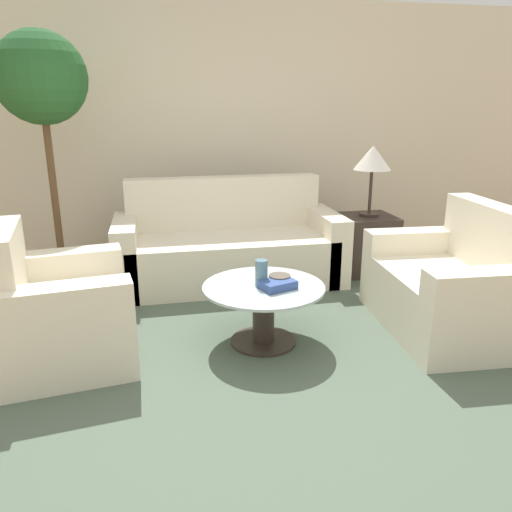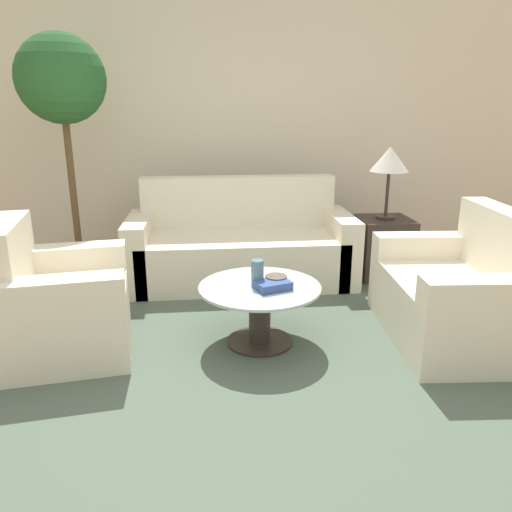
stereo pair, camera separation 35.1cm
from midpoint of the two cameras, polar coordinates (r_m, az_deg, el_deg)
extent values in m
plane|color=#9E754C|center=(2.99, -2.98, -14.90)|extent=(14.00, 14.00, 0.00)
cube|color=beige|center=(5.40, -8.04, 13.88)|extent=(10.00, 0.06, 2.60)
cube|color=#4C5B4C|center=(3.49, -2.08, -9.84)|extent=(3.64, 3.52, 0.01)
cube|color=beige|center=(4.56, -5.21, -0.39)|extent=(1.82, 0.85, 0.44)
cube|color=beige|center=(4.82, -5.75, 3.53)|extent=(1.82, 0.18, 0.93)
cube|color=beige|center=(4.53, -16.74, -0.01)|extent=(0.20, 0.85, 0.62)
cube|color=beige|center=(4.72, 5.81, 1.31)|extent=(0.20, 0.85, 0.62)
cube|color=beige|center=(3.49, -23.58, -7.41)|extent=(0.88, 0.82, 0.44)
cube|color=beige|center=(3.45, -29.03, -4.42)|extent=(0.28, 0.73, 0.89)
cube|color=beige|center=(3.13, -24.10, -8.53)|extent=(0.81, 0.31, 0.62)
cube|color=beige|center=(3.79, -23.46, -4.04)|extent=(0.81, 0.31, 0.62)
cube|color=beige|center=(3.79, 18.17, -4.89)|extent=(0.87, 1.06, 0.44)
cube|color=beige|center=(3.86, 22.70, -1.29)|extent=(0.24, 1.02, 0.91)
cube|color=beige|center=(4.19, 15.30, -1.25)|extent=(0.82, 0.25, 0.62)
cube|color=beige|center=(3.35, 22.07, -6.61)|extent=(0.82, 0.25, 0.62)
cylinder|color=#332823|center=(3.49, -2.08, -9.76)|extent=(0.45, 0.45, 0.02)
cylinder|color=#332823|center=(3.40, -2.11, -6.90)|extent=(0.15, 0.15, 0.40)
cylinder|color=#B2C6C6|center=(3.33, -2.15, -3.61)|extent=(0.82, 0.82, 0.02)
cube|color=#332823|center=(4.90, 10.57, 1.32)|extent=(0.48, 0.48, 0.56)
cylinder|color=#332823|center=(4.83, 10.76, 4.66)|extent=(0.18, 0.18, 0.02)
cylinder|color=#332823|center=(4.79, 10.90, 7.21)|extent=(0.03, 0.03, 0.41)
cone|color=beige|center=(4.74, 11.12, 10.96)|extent=(0.34, 0.34, 0.22)
cylinder|color=brown|center=(4.83, -23.14, -1.54)|extent=(0.43, 0.43, 0.31)
cylinder|color=brown|center=(4.66, -24.26, 7.69)|extent=(0.06, 0.06, 1.26)
sphere|color=#235628|center=(4.62, -25.56, 17.92)|extent=(0.74, 0.74, 0.74)
cylinder|color=slate|center=(3.28, -2.44, -2.03)|extent=(0.08, 0.08, 0.18)
cylinder|color=brown|center=(3.33, -0.30, -2.78)|extent=(0.15, 0.15, 0.07)
cube|color=#334C8C|center=(3.26, -0.59, -3.34)|extent=(0.26, 0.22, 0.06)
camera|label=1|loc=(0.18, -92.86, -0.87)|focal=35.00mm
camera|label=2|loc=(0.18, 87.14, 0.87)|focal=35.00mm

